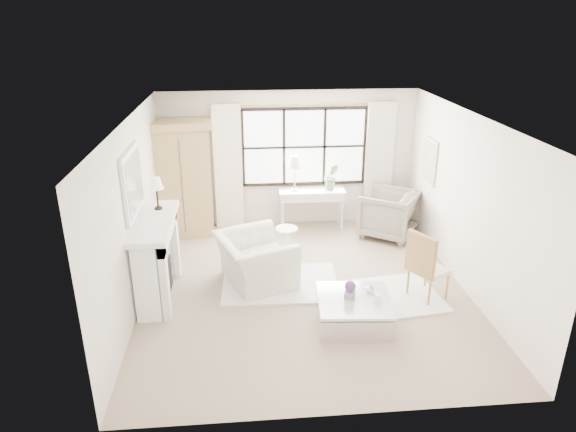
% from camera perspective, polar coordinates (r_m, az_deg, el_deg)
% --- Properties ---
extents(floor, '(5.50, 5.50, 0.00)m').
position_cam_1_polar(floor, '(8.20, 1.87, -8.06)').
color(floor, gray).
rests_on(floor, ground).
extents(ceiling, '(5.50, 5.50, 0.00)m').
position_cam_1_polar(ceiling, '(7.24, 2.13, 10.79)').
color(ceiling, white).
rests_on(ceiling, ground).
extents(wall_back, '(5.00, 0.00, 5.00)m').
position_cam_1_polar(wall_back, '(10.22, 0.10, 6.32)').
color(wall_back, beige).
rests_on(wall_back, ground).
extents(wall_front, '(5.00, 0.00, 5.00)m').
position_cam_1_polar(wall_front, '(5.18, 5.76, -10.21)').
color(wall_front, white).
rests_on(wall_front, ground).
extents(wall_left, '(0.00, 5.50, 5.50)m').
position_cam_1_polar(wall_left, '(7.73, -16.72, 0.14)').
color(wall_left, beige).
rests_on(wall_left, ground).
extents(wall_right, '(0.00, 5.50, 5.50)m').
position_cam_1_polar(wall_right, '(8.30, 19.40, 1.29)').
color(wall_right, white).
rests_on(wall_right, ground).
extents(window_pane, '(2.40, 0.02, 1.50)m').
position_cam_1_polar(window_pane, '(10.17, 1.81, 7.68)').
color(window_pane, white).
rests_on(window_pane, wall_back).
extents(window_frame, '(2.50, 0.04, 1.50)m').
position_cam_1_polar(window_frame, '(10.16, 1.82, 7.67)').
color(window_frame, black).
rests_on(window_frame, wall_back).
extents(curtain_rod, '(3.30, 0.04, 0.04)m').
position_cam_1_polar(curtain_rod, '(9.93, 1.92, 12.47)').
color(curtain_rod, '#B3903E').
rests_on(curtain_rod, wall_back).
extents(curtain_left, '(0.55, 0.10, 2.47)m').
position_cam_1_polar(curtain_left, '(10.12, -6.66, 5.33)').
color(curtain_left, white).
rests_on(curtain_left, ground).
extents(curtain_right, '(0.55, 0.10, 2.47)m').
position_cam_1_polar(curtain_right, '(10.47, 10.06, 5.71)').
color(curtain_right, beige).
rests_on(curtain_right, ground).
extents(fireplace, '(0.58, 1.66, 1.26)m').
position_cam_1_polar(fireplace, '(7.97, -14.58, -4.49)').
color(fireplace, white).
rests_on(fireplace, ground).
extents(mirror_frame, '(0.05, 1.15, 0.95)m').
position_cam_1_polar(mirror_frame, '(7.57, -16.90, 3.60)').
color(mirror_frame, silver).
rests_on(mirror_frame, wall_left).
extents(mirror_glass, '(0.02, 1.00, 0.80)m').
position_cam_1_polar(mirror_glass, '(7.56, -16.67, 3.61)').
color(mirror_glass, silver).
rests_on(mirror_glass, wall_left).
extents(art_frame, '(0.04, 0.62, 0.82)m').
position_cam_1_polar(art_frame, '(9.72, 15.44, 5.92)').
color(art_frame, silver).
rests_on(art_frame, wall_right).
extents(art_canvas, '(0.01, 0.52, 0.72)m').
position_cam_1_polar(art_canvas, '(9.71, 15.33, 5.92)').
color(art_canvas, '#C4B597').
rests_on(art_canvas, wall_right).
extents(mantel_lamp, '(0.22, 0.22, 0.51)m').
position_cam_1_polar(mantel_lamp, '(7.99, -14.46, 3.40)').
color(mantel_lamp, black).
rests_on(mantel_lamp, fireplace).
extents(armoire, '(1.20, 0.84, 2.24)m').
position_cam_1_polar(armoire, '(9.93, -11.55, 4.13)').
color(armoire, tan).
rests_on(armoire, floor).
extents(console_table, '(1.31, 0.48, 0.80)m').
position_cam_1_polar(console_table, '(10.27, 2.64, 0.80)').
color(console_table, silver).
rests_on(console_table, floor).
extents(console_lamp, '(0.28, 0.28, 0.69)m').
position_cam_1_polar(console_lamp, '(9.94, 0.75, 5.91)').
color(console_lamp, '#BF9342').
rests_on(console_lamp, console_table).
extents(orchid_plant, '(0.30, 0.25, 0.53)m').
position_cam_1_polar(orchid_plant, '(10.11, 4.87, 4.39)').
color(orchid_plant, '#566E49').
rests_on(orchid_plant, console_table).
extents(side_table, '(0.40, 0.40, 0.51)m').
position_cam_1_polar(side_table, '(9.16, -0.18, -2.36)').
color(side_table, white).
rests_on(side_table, floor).
extents(rug_left, '(1.89, 1.37, 0.03)m').
position_cam_1_polar(rug_left, '(8.32, -0.85, -7.47)').
color(rug_left, white).
rests_on(rug_left, floor).
extents(rug_right, '(1.77, 1.42, 0.03)m').
position_cam_1_polar(rug_right, '(8.09, 10.77, -8.82)').
color(rug_right, white).
rests_on(rug_right, floor).
extents(club_armchair, '(1.41, 1.50, 0.79)m').
position_cam_1_polar(club_armchair, '(8.21, -3.64, -4.93)').
color(club_armchair, beige).
rests_on(club_armchair, floor).
extents(wingback_chair, '(1.36, 1.35, 0.90)m').
position_cam_1_polar(wingback_chair, '(10.07, 11.08, 0.26)').
color(wingback_chair, gray).
rests_on(wingback_chair, floor).
extents(french_chair, '(0.66, 0.66, 1.08)m').
position_cam_1_polar(french_chair, '(8.10, 15.17, -6.80)').
color(french_chair, '#AE7F49').
rests_on(french_chair, floor).
extents(coffee_table, '(1.08, 1.08, 0.38)m').
position_cam_1_polar(coffee_table, '(7.36, 7.30, -10.42)').
color(coffee_table, silver).
rests_on(coffee_table, floor).
extents(planter_box, '(0.18, 0.18, 0.11)m').
position_cam_1_polar(planter_box, '(7.24, 6.89, -8.64)').
color(planter_box, slate).
rests_on(planter_box, coffee_table).
extents(planter_flowers, '(0.15, 0.15, 0.15)m').
position_cam_1_polar(planter_flowers, '(7.18, 6.94, -7.74)').
color(planter_flowers, '#592C6F').
rests_on(planter_flowers, planter_box).
extents(pillar_candle, '(0.09, 0.09, 0.12)m').
position_cam_1_polar(pillar_candle, '(7.20, 9.91, -8.99)').
color(pillar_candle, white).
rests_on(pillar_candle, coffee_table).
extents(coffee_vase, '(0.14, 0.14, 0.14)m').
position_cam_1_polar(coffee_vase, '(7.40, 9.06, -7.92)').
color(coffee_vase, silver).
rests_on(coffee_vase, coffee_table).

